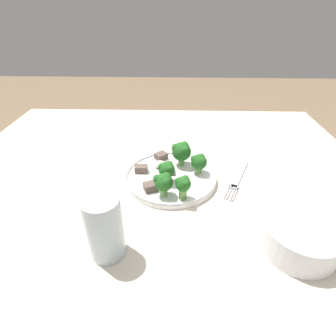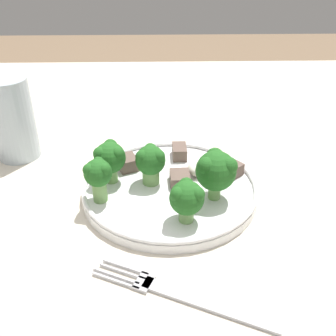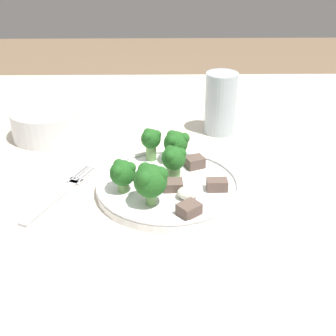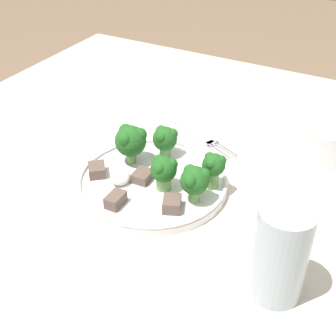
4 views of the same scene
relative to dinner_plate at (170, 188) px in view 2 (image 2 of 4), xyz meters
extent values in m
cube|color=beige|center=(0.03, 0.06, -0.02)|extent=(1.15, 1.11, 0.03)
cylinder|color=brown|center=(0.54, -0.44, -0.39)|extent=(0.06, 0.06, 0.69)
cylinder|color=white|center=(0.00, 0.00, 0.00)|extent=(0.23, 0.23, 0.01)
torus|color=white|center=(0.00, 0.00, 0.01)|extent=(0.23, 0.23, 0.01)
cube|color=#B2B2B7|center=(-0.18, -0.03, -0.01)|extent=(0.07, 0.13, 0.00)
cube|color=#B2B2B7|center=(-0.16, 0.03, -0.01)|extent=(0.03, 0.02, 0.00)
cube|color=#B2B2B7|center=(-0.14, 0.05, -0.01)|extent=(0.02, 0.05, 0.00)
cube|color=#B2B2B7|center=(-0.14, 0.05, -0.01)|extent=(0.02, 0.05, 0.00)
cube|color=#B2B2B7|center=(-0.15, 0.06, -0.01)|extent=(0.02, 0.05, 0.00)
cube|color=#B2B2B7|center=(-0.15, 0.06, -0.01)|extent=(0.02, 0.05, 0.00)
cylinder|color=#B2C1CC|center=(0.11, 0.23, 0.05)|extent=(0.06, 0.06, 0.12)
cylinder|color=silver|center=(0.11, 0.23, 0.03)|extent=(0.05, 0.05, 0.07)
cylinder|color=#709E56|center=(-0.07, -0.02, 0.01)|extent=(0.02, 0.02, 0.02)
sphere|color=#215B1E|center=(-0.07, -0.02, 0.04)|extent=(0.04, 0.04, 0.04)
sphere|color=#215B1E|center=(-0.06, -0.02, 0.04)|extent=(0.02, 0.02, 0.02)
sphere|color=#215B1E|center=(-0.08, -0.01, 0.04)|extent=(0.02, 0.02, 0.02)
sphere|color=#215B1E|center=(-0.08, -0.03, 0.04)|extent=(0.02, 0.02, 0.02)
cylinder|color=#709E56|center=(0.01, 0.03, 0.01)|extent=(0.02, 0.02, 0.02)
sphere|color=#215B1E|center=(0.01, 0.03, 0.04)|extent=(0.04, 0.04, 0.04)
sphere|color=#215B1E|center=(0.02, 0.03, 0.05)|extent=(0.02, 0.02, 0.02)
sphere|color=#215B1E|center=(0.00, 0.04, 0.05)|extent=(0.02, 0.02, 0.02)
sphere|color=#215B1E|center=(0.00, 0.01, 0.05)|extent=(0.02, 0.02, 0.02)
cylinder|color=#709E56|center=(0.01, 0.08, 0.01)|extent=(0.02, 0.02, 0.02)
sphere|color=#215B1E|center=(0.01, 0.08, 0.04)|extent=(0.04, 0.04, 0.04)
sphere|color=#215B1E|center=(0.03, 0.08, 0.05)|extent=(0.02, 0.02, 0.02)
sphere|color=#215B1E|center=(0.01, 0.09, 0.05)|extent=(0.02, 0.02, 0.02)
sphere|color=#215B1E|center=(0.01, 0.07, 0.05)|extent=(0.02, 0.02, 0.02)
cylinder|color=#709E56|center=(-0.03, 0.09, 0.02)|extent=(0.02, 0.02, 0.03)
sphere|color=#215B1E|center=(-0.03, 0.09, 0.04)|extent=(0.03, 0.03, 0.03)
sphere|color=#215B1E|center=(-0.02, 0.09, 0.05)|extent=(0.02, 0.02, 0.02)
sphere|color=#215B1E|center=(-0.03, 0.10, 0.05)|extent=(0.02, 0.02, 0.02)
sphere|color=#215B1E|center=(-0.03, 0.08, 0.05)|extent=(0.02, 0.02, 0.02)
cylinder|color=#709E56|center=(-0.03, -0.06, 0.01)|extent=(0.02, 0.02, 0.02)
sphere|color=#215B1E|center=(-0.03, -0.06, 0.04)|extent=(0.05, 0.05, 0.05)
sphere|color=#215B1E|center=(-0.01, -0.06, 0.05)|extent=(0.02, 0.02, 0.02)
sphere|color=#215B1E|center=(-0.03, -0.04, 0.05)|extent=(0.02, 0.02, 0.02)
sphere|color=#215B1E|center=(-0.03, -0.07, 0.05)|extent=(0.02, 0.02, 0.02)
cube|color=brown|center=(0.08, -0.02, 0.01)|extent=(0.03, 0.02, 0.02)
cube|color=brown|center=(0.01, -0.01, 0.01)|extent=(0.03, 0.03, 0.01)
cube|color=brown|center=(0.03, -0.08, 0.01)|extent=(0.04, 0.04, 0.02)
cube|color=brown|center=(0.05, 0.05, 0.01)|extent=(0.04, 0.04, 0.02)
ellipsoid|color=silver|center=(0.03, -0.04, 0.01)|extent=(0.03, 0.03, 0.02)
camera|label=1|loc=(-0.01, 0.55, 0.39)|focal=28.00mm
camera|label=2|loc=(-0.43, 0.01, 0.30)|focal=42.00mm
camera|label=3|loc=(-0.01, -0.65, 0.39)|focal=50.00mm
camera|label=4|loc=(0.50, 0.30, 0.43)|focal=50.00mm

